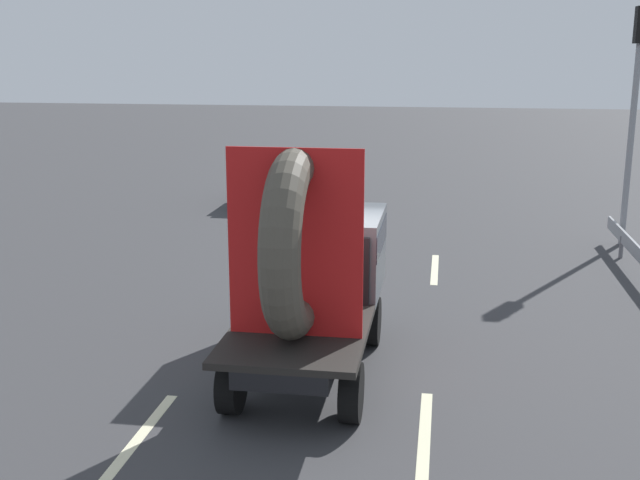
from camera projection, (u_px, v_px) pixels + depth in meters
The scene contains 8 objects.
ground_plane at pixel (318, 357), 13.10m from camera, with size 120.00×120.00×0.00m, color #38383A.
flatbed_truck at pixel (313, 263), 12.41m from camera, with size 2.02×4.94×3.73m.
distant_sedan at pixel (270, 183), 26.22m from camera, with size 1.63×3.79×1.24m.
traffic_light at pixel (635, 93), 19.81m from camera, with size 0.42×0.36×6.07m.
lane_dash_left_near at pixel (141, 436), 10.42m from camera, with size 2.51×0.16×0.01m, color beige.
lane_dash_left_far at pixel (275, 268), 18.49m from camera, with size 2.40×0.16×0.01m, color beige.
lane_dash_right_near at pixel (424, 441), 10.29m from camera, with size 2.94×0.16×0.01m, color beige.
lane_dash_right_far at pixel (435, 269), 18.36m from camera, with size 2.61×0.16×0.01m, color beige.
Camera 1 is at (1.96, -12.11, 5.00)m, focal length 43.93 mm.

